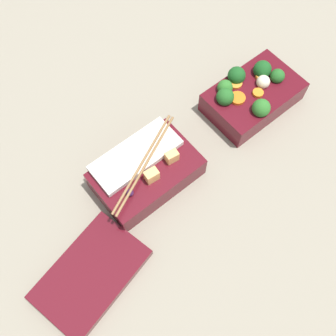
{
  "coord_description": "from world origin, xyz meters",
  "views": [
    {
      "loc": [
        0.32,
        0.28,
        0.71
      ],
      "look_at": [
        0.11,
        0.03,
        0.05
      ],
      "focal_mm": 42.0,
      "sensor_mm": 36.0,
      "label": 1
    }
  ],
  "objects": [
    {
      "name": "bento_lid",
      "position": [
        0.33,
        0.09,
        0.01
      ],
      "size": [
        0.22,
        0.16,
        0.02
      ],
      "primitive_type": "cube",
      "rotation": [
        0.0,
        0.0,
        0.23
      ],
      "color": "#510F19",
      "rests_on": "ground_plane"
    },
    {
      "name": "bento_tray_vegetable",
      "position": [
        -0.15,
        -0.01,
        0.03
      ],
      "size": [
        0.2,
        0.13,
        0.08
      ],
      "color": "#510F19",
      "rests_on": "ground_plane"
    },
    {
      "name": "ground_plane",
      "position": [
        0.0,
        0.0,
        0.0
      ],
      "size": [
        3.0,
        3.0,
        0.0
      ],
      "primitive_type": "plane",
      "color": "gray"
    },
    {
      "name": "bento_tray_rice",
      "position": [
        0.14,
        -0.01,
        0.03
      ],
      "size": [
        0.21,
        0.13,
        0.08
      ],
      "color": "#510F19",
      "rests_on": "ground_plane"
    }
  ]
}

